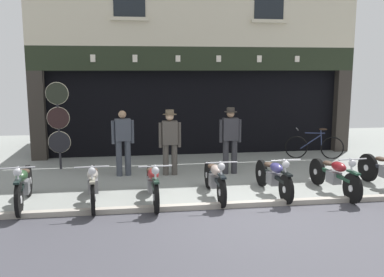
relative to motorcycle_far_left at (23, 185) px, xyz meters
The scene contains 15 objects.
ground 4.52m from the motorcycle_far_left, 22.93° to the right, with size 21.86×22.00×0.18m.
shop_facade 7.60m from the motorcycle_far_left, 56.43° to the left, with size 10.16×4.42×6.40m.
motorcycle_far_left is the anchor object (origin of this frame).
motorcycle_left 1.33m from the motorcycle_far_left, ahead, with size 0.62×2.01×0.90m.
motorcycle_center_left 2.52m from the motorcycle_far_left, ahead, with size 0.62×1.95×0.90m.
motorcycle_center 3.81m from the motorcycle_far_left, ahead, with size 0.62×1.97×0.90m.
motorcycle_center_right 5.08m from the motorcycle_far_left, ahead, with size 0.62×1.95×0.90m.
motorcycle_right 6.40m from the motorcycle_far_left, ahead, with size 0.62×2.03×0.90m.
salesman_left 2.88m from the motorcycle_far_left, 47.94° to the left, with size 0.55×0.27×1.65m.
shopkeeper_center 3.70m from the motorcycle_far_left, 33.41° to the left, with size 0.56×0.34×1.65m.
salesman_right 5.01m from the motorcycle_far_left, 22.87° to the left, with size 0.56×0.32×1.70m.
tyre_sign_pole 3.21m from the motorcycle_far_left, 85.91° to the left, with size 0.59×0.06×2.32m.
advert_board_near 7.50m from the motorcycle_far_left, 39.04° to the left, with size 0.79×0.03×1.04m.
advert_board_far 8.24m from the motorcycle_far_left, 34.79° to the left, with size 0.82×0.03×1.07m.
leaning_bicycle 8.27m from the motorcycle_far_left, 24.28° to the left, with size 1.68×0.62×0.93m.
Camera 1 is at (-2.04, -7.63, 2.68)m, focal length 39.65 mm.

